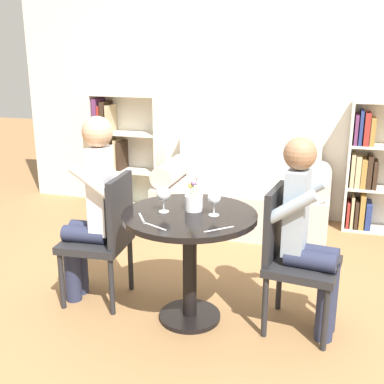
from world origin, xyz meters
TOP-DOWN VIEW (x-y plane):
  - ground_plane at (0.00, 0.00)m, footprint 16.00×16.00m
  - back_wall at (0.00, 2.24)m, footprint 5.20×0.05m
  - round_table at (0.00, 0.00)m, footprint 0.83×0.83m
  - couch at (0.00, 1.82)m, footprint 1.65×0.80m
  - bookshelf_left at (-1.43, 2.08)m, footprint 0.76×0.28m
  - bookshelf_right at (1.24, 2.08)m, footprint 0.76×0.28m
  - chair_left at (-0.62, 0.07)m, footprint 0.44×0.44m
  - chair_right at (0.62, 0.10)m, footprint 0.47×0.47m
  - person_left at (-0.71, 0.06)m, footprint 0.43×0.36m
  - person_right at (0.71, 0.08)m, footprint 0.44×0.37m
  - wine_glass_left at (-0.16, -0.02)m, footprint 0.09×0.09m
  - wine_glass_right at (0.15, 0.00)m, footprint 0.08×0.08m
  - flower_vase at (0.01, 0.06)m, footprint 0.11×0.11m
  - knife_left_setting at (0.24, -0.22)m, footprint 0.15×0.14m
  - fork_left_setting at (-0.24, -0.18)m, footprint 0.11×0.17m
  - knife_right_setting at (-0.13, -0.28)m, footprint 0.17×0.10m

SIDE VIEW (x-z plane):
  - ground_plane at x=0.00m, z-range 0.00..0.00m
  - couch at x=0.00m, z-range -0.15..0.77m
  - chair_left at x=-0.62m, z-range 0.04..0.94m
  - chair_right at x=0.62m, z-range 0.04..0.94m
  - round_table at x=0.00m, z-range 0.20..0.92m
  - bookshelf_left at x=-1.43m, z-range -0.03..1.21m
  - bookshelf_right at x=1.24m, z-range -0.03..1.22m
  - person_right at x=0.71m, z-range 0.03..1.25m
  - person_left at x=-0.71m, z-range 0.04..1.33m
  - knife_left_setting at x=0.24m, z-range 0.73..0.73m
  - fork_left_setting at x=-0.24m, z-range 0.73..0.73m
  - knife_right_setting at x=-0.13m, z-range 0.73..0.73m
  - flower_vase at x=0.01m, z-range 0.67..0.91m
  - wine_glass_right at x=0.15m, z-range 0.76..0.91m
  - wine_glass_left at x=-0.16m, z-range 0.76..0.92m
  - back_wall at x=0.00m, z-range 0.00..2.70m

